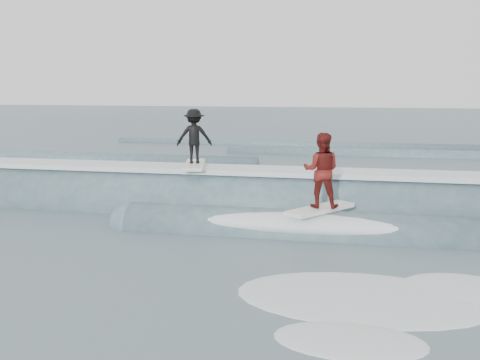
# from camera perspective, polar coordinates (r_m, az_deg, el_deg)

# --- Properties ---
(ground) EXTENTS (160.00, 160.00, 0.00)m
(ground) POSITION_cam_1_polar(r_m,az_deg,el_deg) (11.48, -3.61, -8.56)
(ground) COLOR #3A4954
(ground) RESTS_ON ground
(breaking_wave) EXTENTS (23.05, 3.99, 2.43)m
(breaking_wave) POSITION_cam_1_polar(r_m,az_deg,el_deg) (15.46, 1.45, -3.48)
(breaking_wave) COLOR #395460
(breaking_wave) RESTS_ON ground
(surfer_black) EXTENTS (1.15, 2.07, 1.70)m
(surfer_black) POSITION_cam_1_polar(r_m,az_deg,el_deg) (15.83, -4.91, 4.38)
(surfer_black) COLOR silver
(surfer_black) RESTS_ON ground
(surfer_red) EXTENTS (1.66, 1.92, 1.93)m
(surfer_red) POSITION_cam_1_polar(r_m,az_deg,el_deg) (13.11, 8.66, 0.66)
(surfer_red) COLOR white
(surfer_red) RESTS_ON ground
(whitewater) EXTENTS (15.59, 7.36, 0.10)m
(whitewater) POSITION_cam_1_polar(r_m,az_deg,el_deg) (9.48, 5.91, -12.71)
(whitewater) COLOR white
(whitewater) RESTS_ON ground
(far_swells) EXTENTS (41.70, 8.65, 0.80)m
(far_swells) POSITION_cam_1_polar(r_m,az_deg,el_deg) (28.64, 3.60, 2.73)
(far_swells) COLOR #395460
(far_swells) RESTS_ON ground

